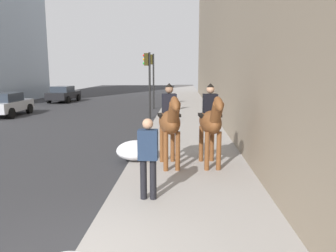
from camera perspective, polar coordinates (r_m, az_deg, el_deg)
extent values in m
ellipsoid|color=brown|center=(9.01, 0.25, 0.73)|extent=(1.58, 0.82, 0.66)
cylinder|color=brown|center=(8.74, 1.70, -4.41)|extent=(0.13, 0.13, 1.06)
cylinder|color=brown|center=(8.69, -0.39, -4.49)|extent=(0.13, 0.13, 1.06)
cylinder|color=brown|center=(9.60, 0.81, -3.13)|extent=(0.13, 0.13, 1.06)
cylinder|color=brown|center=(9.56, -1.08, -3.19)|extent=(0.13, 0.13, 1.06)
cylinder|color=brown|center=(8.20, 1.01, 2.31)|extent=(0.67, 0.39, 0.68)
ellipsoid|color=brown|center=(7.97, 1.24, 3.90)|extent=(0.66, 0.33, 0.49)
cylinder|color=black|center=(9.72, -0.34, 0.79)|extent=(0.30, 0.15, 0.55)
cube|color=black|center=(9.03, 0.20, 1.92)|extent=(0.54, 0.67, 0.08)
cube|color=black|center=(8.99, 0.21, 3.91)|extent=(0.34, 0.42, 0.55)
sphere|color=#8C664C|center=(8.96, 0.21, 6.42)|extent=(0.22, 0.22, 0.22)
cone|color=black|center=(8.96, 0.21, 7.19)|extent=(0.23, 0.23, 0.10)
ellipsoid|color=brown|center=(9.14, 7.36, 0.74)|extent=(1.56, 0.73, 0.66)
cylinder|color=brown|center=(8.89, 8.85, -4.31)|extent=(0.13, 0.13, 1.05)
cylinder|color=brown|center=(8.82, 6.82, -4.37)|extent=(0.13, 0.13, 1.05)
cylinder|color=brown|center=(9.74, 7.67, -3.05)|extent=(0.13, 0.13, 1.05)
cylinder|color=brown|center=(9.68, 5.81, -3.10)|extent=(0.13, 0.13, 1.05)
cylinder|color=brown|center=(8.35, 8.46, 2.28)|extent=(0.66, 0.35, 0.68)
ellipsoid|color=brown|center=(8.12, 8.83, 3.84)|extent=(0.65, 0.29, 0.49)
cylinder|color=black|center=(9.85, 6.53, 0.80)|extent=(0.29, 0.13, 0.55)
cube|color=black|center=(9.17, 7.33, 1.91)|extent=(0.51, 0.65, 0.08)
cube|color=black|center=(9.13, 7.37, 3.86)|extent=(0.32, 0.41, 0.55)
sphere|color=tan|center=(9.10, 7.42, 6.34)|extent=(0.22, 0.22, 0.22)
cone|color=black|center=(9.09, 7.44, 7.09)|extent=(0.22, 0.22, 0.10)
cylinder|color=black|center=(6.88, -4.29, -9.24)|extent=(0.14, 0.14, 0.85)
cylinder|color=black|center=(6.86, -2.62, -9.28)|extent=(0.14, 0.14, 0.85)
cube|color=#1E2D47|center=(6.67, -3.52, -3.28)|extent=(0.26, 0.40, 0.62)
sphere|color=tan|center=(6.59, -3.56, 0.37)|extent=(0.22, 0.22, 0.22)
cube|color=black|center=(30.89, -17.70, 5.16)|extent=(4.15, 1.84, 0.60)
cube|color=#262D38|center=(30.62, -17.93, 6.16)|extent=(1.99, 1.56, 0.52)
cylinder|color=black|center=(32.40, -18.23, 4.78)|extent=(0.65, 0.24, 0.64)
cylinder|color=black|center=(31.78, -15.39, 4.83)|extent=(0.65, 0.24, 0.64)
cylinder|color=black|center=(30.08, -20.09, 4.35)|extent=(0.65, 0.24, 0.64)
cylinder|color=black|center=(29.42, -17.07, 4.40)|extent=(0.65, 0.24, 0.64)
cube|color=#B7BABF|center=(22.61, -26.40, 3.15)|extent=(3.95, 1.89, 0.60)
cube|color=#262D38|center=(22.36, -26.78, 4.50)|extent=(2.05, 1.63, 0.52)
cylinder|color=black|center=(24.12, -26.91, 2.73)|extent=(0.65, 0.24, 0.64)
cylinder|color=black|center=(23.33, -23.03, 2.81)|extent=(0.65, 0.24, 0.64)
cylinder|color=black|center=(21.16, -25.70, 2.01)|extent=(0.65, 0.24, 0.64)
cylinder|color=black|center=(19.02, -3.21, 6.99)|extent=(0.12, 0.12, 3.81)
cube|color=#2D280C|center=(19.03, -3.81, 11.53)|extent=(0.20, 0.24, 0.70)
sphere|color=red|center=(19.06, -4.21, 12.18)|extent=(0.14, 0.14, 0.14)
sphere|color=orange|center=(19.05, -4.20, 11.52)|extent=(0.14, 0.14, 0.14)
sphere|color=green|center=(19.04, -4.19, 10.86)|extent=(0.14, 0.14, 0.14)
cylinder|color=black|center=(23.90, -2.54, 7.72)|extent=(0.12, 0.12, 3.97)
cube|color=#2D280C|center=(23.92, -3.01, 11.52)|extent=(0.20, 0.24, 0.70)
sphere|color=red|center=(23.94, -3.33, 12.04)|extent=(0.14, 0.14, 0.14)
sphere|color=orange|center=(23.93, -3.32, 11.51)|extent=(0.14, 0.14, 0.14)
sphere|color=green|center=(23.92, -3.32, 10.99)|extent=(0.14, 0.14, 0.14)
ellipsoid|color=white|center=(10.04, -5.66, -4.18)|extent=(1.51, 1.16, 0.52)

